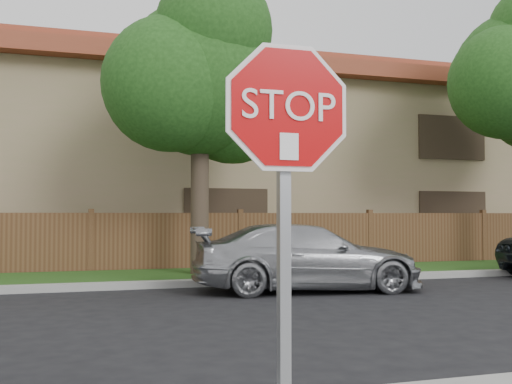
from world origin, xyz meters
name	(u,v)px	position (x,y,z in m)	size (l,w,h in m)	color
far_curb	(95,286)	(0.00, 8.15, 0.07)	(70.00, 0.30, 0.15)	gray
grass_strip	(93,279)	(0.00, 9.80, 0.06)	(70.00, 3.00, 0.12)	#1E4714
fence	(91,244)	(0.00, 11.40, 0.80)	(70.00, 0.12, 1.60)	#4E301B
apartment_building	(87,158)	(0.00, 17.00, 3.53)	(35.20, 9.20, 7.20)	#93865B
tree_mid	(202,78)	(2.52, 9.57, 4.87)	(4.80, 3.90, 7.35)	#382B21
stop_sign	(286,165)	(0.67, -1.48, 1.83)	(1.01, 0.13, 2.55)	gray
sedan_right	(307,257)	(4.12, 6.76, 0.68)	(1.91, 4.69, 1.36)	#9EA0A4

